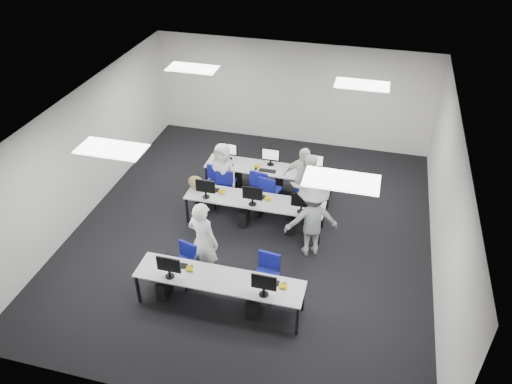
% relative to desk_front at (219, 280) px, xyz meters
% --- Properties ---
extents(room, '(9.00, 9.02, 3.00)m').
position_rel_desk_front_xyz_m(room, '(0.00, 2.40, 0.82)').
color(room, black).
rests_on(room, ground).
extents(ceiling_panels, '(5.20, 4.60, 0.02)m').
position_rel_desk_front_xyz_m(ceiling_panels, '(0.00, 2.40, 2.30)').
color(ceiling_panels, white).
rests_on(ceiling_panels, room).
extents(desk_front, '(3.20, 0.70, 0.73)m').
position_rel_desk_front_xyz_m(desk_front, '(0.00, 0.00, 0.00)').
color(desk_front, '#AFB1B3').
rests_on(desk_front, ground).
extents(desk_mid, '(3.20, 0.70, 0.73)m').
position_rel_desk_front_xyz_m(desk_mid, '(0.00, 2.60, 0.00)').
color(desk_mid, '#AFB1B3').
rests_on(desk_mid, ground).
extents(desk_back, '(3.20, 0.70, 0.73)m').
position_rel_desk_front_xyz_m(desk_back, '(0.00, 4.00, 0.00)').
color(desk_back, '#AFB1B3').
rests_on(desk_back, ground).
extents(equipment_front, '(2.51, 0.41, 1.19)m').
position_rel_desk_front_xyz_m(equipment_front, '(-0.19, -0.02, -0.32)').
color(equipment_front, '#0B4F9A').
rests_on(equipment_front, desk_front).
extents(equipment_mid, '(2.91, 0.41, 1.19)m').
position_rel_desk_front_xyz_m(equipment_mid, '(-0.19, 2.58, -0.32)').
color(equipment_mid, white).
rests_on(equipment_mid, desk_mid).
extents(equipment_back, '(2.91, 0.41, 1.19)m').
position_rel_desk_front_xyz_m(equipment_back, '(0.19, 4.02, -0.32)').
color(equipment_back, white).
rests_on(equipment_back, desk_back).
extents(chair_0, '(0.55, 0.57, 0.88)m').
position_rel_desk_front_xyz_m(chair_0, '(-0.91, 0.47, -0.40)').
color(chair_0, navy).
rests_on(chair_0, ground).
extents(chair_1, '(0.51, 0.54, 0.93)m').
position_rel_desk_front_xyz_m(chair_1, '(0.77, 0.52, -0.39)').
color(chair_1, navy).
rests_on(chair_1, ground).
extents(chair_2, '(0.56, 0.59, 0.96)m').
position_rel_desk_front_xyz_m(chair_2, '(-1.24, 3.22, -0.38)').
color(chair_2, navy).
rests_on(chair_2, ground).
extents(chair_3, '(0.54, 0.57, 0.96)m').
position_rel_desk_front_xyz_m(chair_3, '(-0.13, 3.18, -0.38)').
color(chair_3, navy).
rests_on(chair_3, ground).
extents(chair_4, '(0.52, 0.55, 0.91)m').
position_rel_desk_front_xyz_m(chair_4, '(0.97, 3.22, -0.39)').
color(chair_4, navy).
rests_on(chair_4, ground).
extents(chair_5, '(0.48, 0.52, 0.91)m').
position_rel_desk_front_xyz_m(chair_5, '(-0.96, 3.49, -0.39)').
color(chair_5, navy).
rests_on(chair_5, ground).
extents(chair_6, '(0.54, 0.58, 0.93)m').
position_rel_desk_front_xyz_m(chair_6, '(0.17, 3.42, -0.39)').
color(chair_6, navy).
rests_on(chair_6, ground).
extents(chair_7, '(0.45, 0.48, 0.87)m').
position_rel_desk_front_xyz_m(chair_7, '(1.17, 3.54, -0.41)').
color(chair_7, navy).
rests_on(chair_7, ground).
extents(handbag, '(0.40, 0.28, 0.31)m').
position_rel_desk_front_xyz_m(handbag, '(-1.45, 2.72, 0.21)').
color(handbag, olive).
rests_on(handbag, desk_mid).
extents(student_0, '(0.77, 0.62, 1.84)m').
position_rel_desk_front_xyz_m(student_0, '(-0.55, 0.71, 0.24)').
color(student_0, white).
rests_on(student_0, ground).
extents(student_1, '(0.97, 0.86, 1.64)m').
position_rel_desk_front_xyz_m(student_1, '(1.07, 3.34, 0.14)').
color(student_1, white).
rests_on(student_1, ground).
extents(student_2, '(0.84, 0.64, 1.54)m').
position_rel_desk_front_xyz_m(student_2, '(-1.03, 3.47, 0.09)').
color(student_2, white).
rests_on(student_2, ground).
extents(student_3, '(1.09, 0.67, 1.73)m').
position_rel_desk_front_xyz_m(student_3, '(0.94, 3.47, 0.18)').
color(student_3, white).
rests_on(student_3, ground).
extents(photographer, '(1.32, 1.05, 1.79)m').
position_rel_desk_front_xyz_m(photographer, '(1.40, 2.00, 0.21)').
color(photographer, slate).
rests_on(photographer, ground).
extents(dslr_camera, '(0.20, 0.22, 0.10)m').
position_rel_desk_front_xyz_m(dslr_camera, '(1.34, 2.17, 1.17)').
color(dslr_camera, black).
rests_on(dslr_camera, photographer).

